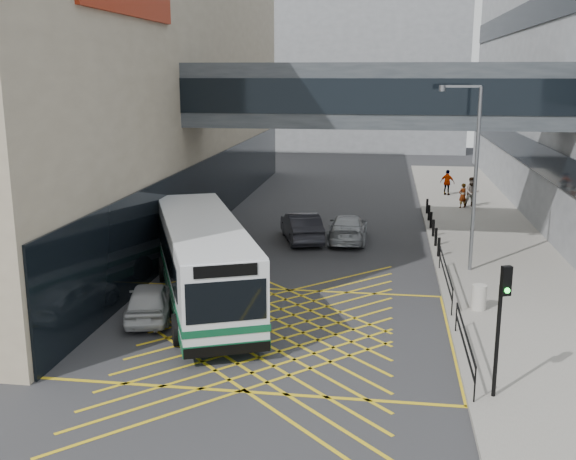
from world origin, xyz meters
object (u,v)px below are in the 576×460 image
at_px(car_white, 150,300).
at_px(pedestrian_b, 472,192).
at_px(car_dark, 301,227).
at_px(car_silver, 348,227).
at_px(traffic_light, 502,313).
at_px(pedestrian_a, 463,196).
at_px(street_lamp, 472,167).
at_px(pedestrian_c, 447,183).
at_px(bus, 202,259).
at_px(litter_bin, 479,297).

distance_m(car_white, pedestrian_b, 25.66).
height_order(car_dark, car_silver, car_dark).
relative_size(traffic_light, pedestrian_a, 2.35).
bearing_deg(pedestrian_a, traffic_light, 53.51).
relative_size(traffic_light, street_lamp, 0.46).
bearing_deg(car_dark, pedestrian_c, -138.30).
xyz_separation_m(bus, traffic_light, (9.76, -6.64, 0.80)).
distance_m(street_lamp, pedestrian_c, 19.12).
height_order(car_silver, street_lamp, street_lamp).
distance_m(litter_bin, pedestrian_b, 19.71).
distance_m(car_dark, pedestrian_a, 13.19).
distance_m(pedestrian_b, pedestrian_c, 4.44).
relative_size(litter_bin, pedestrian_c, 0.52).
relative_size(bus, car_white, 2.80).
distance_m(car_white, traffic_light, 12.36).
relative_size(car_dark, pedestrian_a, 3.12).
xyz_separation_m(street_lamp, pedestrian_b, (1.90, 14.48, -3.54)).
relative_size(street_lamp, pedestrian_b, 4.12).
bearing_deg(litter_bin, pedestrian_a, 85.88).
height_order(bus, car_white, bus).
height_order(traffic_light, pedestrian_a, traffic_light).
xyz_separation_m(car_white, street_lamp, (11.75, 7.25, 3.99)).
bearing_deg(car_silver, litter_bin, 117.26).
height_order(bus, traffic_light, traffic_light).
bearing_deg(street_lamp, car_silver, 136.16).
height_order(bus, pedestrian_c, bus).
bearing_deg(bus, pedestrian_a, 37.25).
bearing_deg(pedestrian_a, litter_bin, 53.36).
bearing_deg(bus, litter_bin, -20.48).
bearing_deg(pedestrian_c, litter_bin, 114.29).
distance_m(car_dark, street_lamp, 9.93).
bearing_deg(street_lamp, pedestrian_a, 83.99).
relative_size(car_dark, pedestrian_c, 2.74).
bearing_deg(car_silver, pedestrian_a, -126.64).
bearing_deg(pedestrian_c, bus, 91.79).
height_order(car_silver, litter_bin, car_silver).
height_order(car_dark, street_lamp, street_lamp).
distance_m(car_silver, street_lamp, 8.40).
height_order(street_lamp, pedestrian_c, street_lamp).
height_order(traffic_light, street_lamp, street_lamp).
height_order(car_white, pedestrian_c, pedestrian_c).
relative_size(bus, pedestrian_a, 7.51).
height_order(pedestrian_a, pedestrian_c, pedestrian_c).
distance_m(bus, pedestrian_c, 26.60).
bearing_deg(traffic_light, litter_bin, 66.00).
relative_size(car_dark, street_lamp, 0.62).
relative_size(car_silver, pedestrian_c, 2.68).
relative_size(car_white, traffic_light, 1.14).
xyz_separation_m(bus, car_dark, (2.47, 10.17, -0.97)).
bearing_deg(pedestrian_a, car_dark, 13.70).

